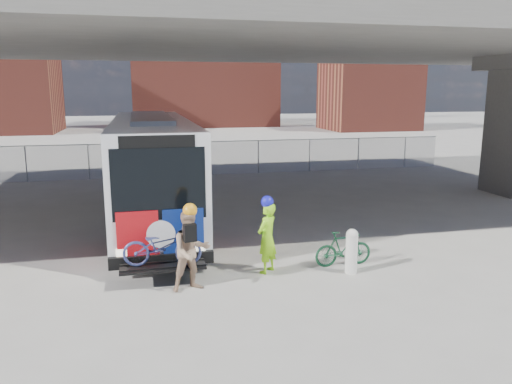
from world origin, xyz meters
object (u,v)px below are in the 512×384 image
object	(u,v)px
bus	(152,160)
bike_parked	(343,248)
bollard	(352,249)
cyclist_hivis	(267,236)
cyclist_tan	(191,250)

from	to	relation	value
bus	bike_parked	xyz separation A→B (m)	(4.68, -6.32, -1.63)
bus	bike_parked	bearing A→B (deg)	-53.45
bike_parked	bollard	bearing A→B (deg)	176.58
bollard	cyclist_hivis	xyz separation A→B (m)	(-2.06, 0.54, 0.34)
bus	bollard	world-z (taller)	bus
cyclist_hivis	cyclist_tan	world-z (taller)	cyclist_tan
bike_parked	cyclist_tan	bearing A→B (deg)	98.22
cyclist_hivis	cyclist_tan	size ratio (longest dim) A/B	0.96
bollard	bike_parked	world-z (taller)	bollard
bus	bike_parked	world-z (taller)	bus
bus	cyclist_hivis	bearing A→B (deg)	-67.55
bollard	bike_parked	distance (m)	0.56
bus	cyclist_tan	xyz separation A→B (m)	(0.63, -7.04, -1.13)
bike_parked	bus	bearing A→B (deg)	34.67
cyclist_hivis	bollard	bearing A→B (deg)	121.17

